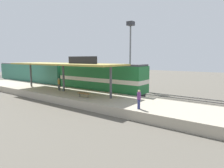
% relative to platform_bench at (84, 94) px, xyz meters
% --- Properties ---
extents(ground_plane, '(120.00, 120.00, 0.00)m').
position_rel_platform_bench_xyz_m(ground_plane, '(8.00, 5.16, -1.34)').
color(ground_plane, '#5B564C').
extents(track_near, '(3.20, 110.00, 0.16)m').
position_rel_platform_bench_xyz_m(track_near, '(6.00, 5.16, -1.31)').
color(track_near, '#4E4941').
rests_on(track_near, ground).
extents(track_far, '(3.20, 110.00, 0.16)m').
position_rel_platform_bench_xyz_m(track_far, '(10.60, 5.16, -1.31)').
color(track_far, '#4E4941').
rests_on(track_far, ground).
extents(platform, '(6.00, 44.00, 0.90)m').
position_rel_platform_bench_xyz_m(platform, '(1.40, 5.16, -0.89)').
color(platform, '#A89E89').
rests_on(platform, ground).
extents(station_canopy, '(5.20, 18.00, 4.70)m').
position_rel_platform_bench_xyz_m(station_canopy, '(1.40, 5.07, 3.19)').
color(station_canopy, '#47474C').
rests_on(station_canopy, platform).
extents(platform_bench, '(0.44, 1.70, 0.50)m').
position_rel_platform_bench_xyz_m(platform_bench, '(0.00, 0.00, 0.00)').
color(platform_bench, '#333338').
rests_on(platform_bench, platform).
extents(locomotive, '(2.93, 14.43, 4.44)m').
position_rel_platform_bench_xyz_m(locomotive, '(6.00, 2.54, 1.07)').
color(locomotive, '#28282D').
rests_on(locomotive, track_near).
extents(passenger_carriage_single, '(2.90, 20.00, 4.24)m').
position_rel_platform_bench_xyz_m(passenger_carriage_single, '(6.00, 20.54, 0.97)').
color(passenger_carriage_single, '#28282D').
rests_on(passenger_carriage_single, track_near).
extents(freight_car, '(2.80, 12.00, 3.54)m').
position_rel_platform_bench_xyz_m(freight_car, '(10.60, 12.69, 0.63)').
color(freight_car, '#28282D').
rests_on(freight_car, track_far).
extents(light_mast, '(1.10, 1.10, 11.70)m').
position_rel_platform_bench_xyz_m(light_mast, '(13.80, 2.06, 7.05)').
color(light_mast, slate).
rests_on(light_mast, ground).
extents(person_waiting, '(0.34, 0.34, 1.71)m').
position_rel_platform_bench_xyz_m(person_waiting, '(1.56, 6.39, 0.51)').
color(person_waiting, '#4C4C51').
rests_on(person_waiting, platform).
extents(person_walking, '(0.34, 0.34, 1.71)m').
position_rel_platform_bench_xyz_m(person_walking, '(-0.74, -7.52, 0.51)').
color(person_walking, navy).
rests_on(person_walking, platform).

